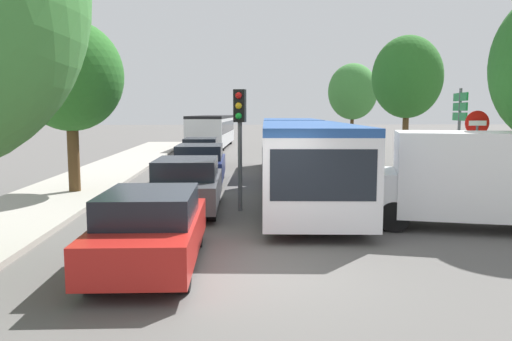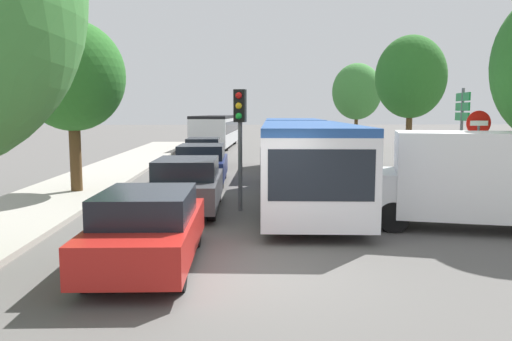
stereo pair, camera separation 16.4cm
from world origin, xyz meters
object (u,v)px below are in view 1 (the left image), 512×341
at_px(tree_left_mid, 70,76).
at_px(tree_right_far, 353,92).
at_px(queued_car_navy, 200,164).
at_px(queued_car_black, 201,152).
at_px(city_bus_rear, 212,129).
at_px(white_van, 474,177).
at_px(no_entry_sign, 476,144).
at_px(tree_right_mid, 407,77).
at_px(queued_car_graphite, 187,184).
at_px(traffic_light, 240,122).
at_px(articulated_bus, 297,149).
at_px(direction_sign_post, 460,118).
at_px(queued_car_red, 151,229).

bearing_deg(tree_left_mid, tree_right_far, 54.47).
bearing_deg(queued_car_navy, queued_car_black, 3.98).
height_order(city_bus_rear, white_van, city_bus_rear).
relative_size(city_bus_rear, queued_car_navy, 2.67).
relative_size(queued_car_black, white_van, 0.79).
bearing_deg(city_bus_rear, no_entry_sign, -157.52).
bearing_deg(tree_right_mid, queued_car_graphite, -131.94).
relative_size(traffic_light, tree_right_far, 0.54).
distance_m(city_bus_rear, tree_right_far, 11.14).
bearing_deg(queued_car_navy, white_van, -137.31).
height_order(articulated_bus, tree_left_mid, tree_left_mid).
bearing_deg(queued_car_black, direction_sign_post, -130.77).
bearing_deg(queued_car_navy, no_entry_sign, -123.84).
distance_m(queued_car_navy, traffic_light, 5.95).
distance_m(queued_car_red, tree_right_mid, 19.92).
height_order(queued_car_black, traffic_light, traffic_light).
relative_size(tree_left_mid, tree_right_mid, 0.87).
bearing_deg(queued_car_graphite, queued_car_red, 178.59).
bearing_deg(tree_right_mid, tree_right_far, 89.97).
bearing_deg(city_bus_rear, white_van, -161.01).
xyz_separation_m(queued_car_graphite, no_entry_sign, (8.17, -0.21, 1.12)).
relative_size(queued_car_navy, tree_right_far, 0.70).
relative_size(white_van, tree_right_far, 0.84).
height_order(queued_car_black, tree_right_mid, tree_right_mid).
bearing_deg(traffic_light, queued_car_black, -157.24).
relative_size(queued_car_red, queued_car_black, 0.96).
xyz_separation_m(articulated_bus, traffic_light, (-2.18, -4.25, 1.08)).
height_order(white_van, tree_left_mid, tree_left_mid).
relative_size(city_bus_rear, tree_right_mid, 1.77).
height_order(queued_car_black, tree_left_mid, tree_left_mid).
bearing_deg(tree_left_mid, direction_sign_post, 1.23).
relative_size(queued_car_red, direction_sign_post, 1.12).
relative_size(queued_car_black, direction_sign_post, 1.17).
bearing_deg(queued_car_black, tree_left_mid, 157.97).
height_order(queued_car_navy, tree_left_mid, tree_left_mid).
bearing_deg(white_van, tree_right_far, -82.14).
height_order(no_entry_sign, tree_right_mid, tree_right_mid).
relative_size(queued_car_red, white_van, 0.76).
relative_size(white_van, no_entry_sign, 1.89).
bearing_deg(traffic_light, tree_right_mid, 156.71).
bearing_deg(articulated_bus, queued_car_red, -18.74).
xyz_separation_m(city_bus_rear, queued_car_red, (0.01, -30.58, -0.73)).
bearing_deg(tree_right_mid, no_entry_sign, -100.09).
bearing_deg(direction_sign_post, queued_car_black, -34.50).
xyz_separation_m(queued_car_red, no_entry_sign, (8.38, 4.92, 1.17)).
bearing_deg(traffic_light, queued_car_red, -4.48).
xyz_separation_m(no_entry_sign, tree_left_mid, (-12.18, 3.09, 2.06)).
distance_m(queued_car_black, no_entry_sign, 14.62).
bearing_deg(tree_right_mid, queued_car_red, -122.29).
relative_size(articulated_bus, queued_car_navy, 3.78).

